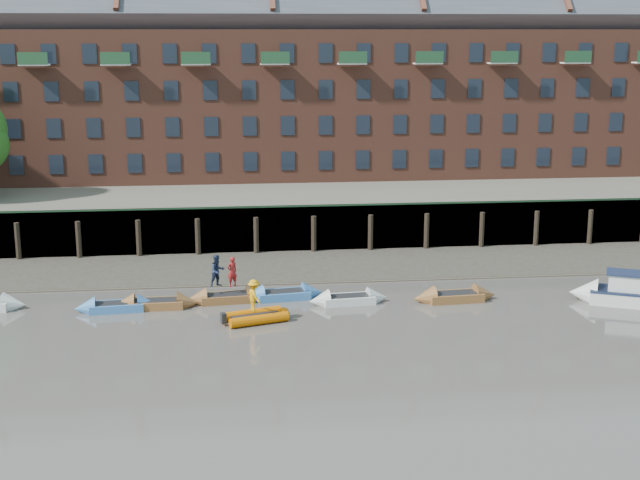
{
  "coord_description": "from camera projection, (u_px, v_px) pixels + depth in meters",
  "views": [
    {
      "loc": [
        -4.16,
        -38.25,
        15.13
      ],
      "look_at": [
        1.37,
        12.0,
        3.2
      ],
      "focal_mm": 50.0,
      "sensor_mm": 36.0,
      "label": 1
    }
  ],
  "objects": [
    {
      "name": "rowboat_1",
      "position": [
        117.0,
        307.0,
        49.23
      ],
      "size": [
        4.65,
        1.73,
        1.32
      ],
      "rotation": [
        0.0,
        0.0,
        0.09
      ],
      "color": "#3B73B7",
      "rests_on": "ground"
    },
    {
      "name": "person_rib_crew",
      "position": [
        254.0,
        296.0,
        47.03
      ],
      "size": [
        1.07,
        1.31,
        1.77
      ],
      "primitive_type": "imported",
      "rotation": [
        0.0,
        0.0,
        2.0
      ],
      "color": "orange",
      "rests_on": "rib_tender"
    },
    {
      "name": "ground",
      "position": [
        319.0,
        368.0,
        40.93
      ],
      "size": [
        220.0,
        220.0,
        0.0
      ],
      "primitive_type": "plane",
      "color": "#57524C",
      "rests_on": "ground"
    },
    {
      "name": "bank_terrace",
      "position": [
        273.0,
        194.0,
        75.39
      ],
      "size": [
        110.0,
        28.0,
        3.2
      ],
      "primitive_type": "cube",
      "color": "#5E594D",
      "rests_on": "ground"
    },
    {
      "name": "rowboat_4",
      "position": [
        283.0,
        295.0,
        51.42
      ],
      "size": [
        4.82,
        1.99,
        1.36
      ],
      "rotation": [
        0.0,
        0.0,
        0.14
      ],
      "color": "#3B73B7",
      "rests_on": "ground"
    },
    {
      "name": "rowboat_5",
      "position": [
        348.0,
        299.0,
        50.56
      ],
      "size": [
        4.64,
        1.7,
        1.32
      ],
      "rotation": [
        0.0,
        0.0,
        0.08
      ],
      "color": "silver",
      "rests_on": "ground"
    },
    {
      "name": "rowboat_2",
      "position": [
        156.0,
        304.0,
        49.71
      ],
      "size": [
        4.68,
        1.4,
        1.35
      ],
      "rotation": [
        0.0,
        0.0,
        0.01
      ],
      "color": "brown",
      "rests_on": "ground"
    },
    {
      "name": "rib_tender",
      "position": [
        258.0,
        316.0,
        47.46
      ],
      "size": [
        3.62,
        2.54,
        0.61
      ],
      "rotation": [
        0.0,
        0.0,
        0.3
      ],
      "color": "#CC5F01",
      "rests_on": "ground"
    },
    {
      "name": "mud_band",
      "position": [
        294.0,
        281.0,
        55.05
      ],
      "size": [
        110.0,
        1.6,
        0.1
      ],
      "primitive_type": "cube",
      "color": "#4C4336",
      "rests_on": "ground"
    },
    {
      "name": "rowboat_6",
      "position": [
        455.0,
        297.0,
        51.01
      ],
      "size": [
        4.98,
        1.79,
        1.42
      ],
      "rotation": [
        0.0,
        0.0,
        0.08
      ],
      "color": "brown",
      "rests_on": "ground"
    },
    {
      "name": "person_rower_b",
      "position": [
        217.0,
        271.0,
        50.53
      ],
      "size": [
        1.12,
        1.05,
        1.84
      ],
      "primitive_type": "imported",
      "rotation": [
        0.0,
        0.0,
        0.51
      ],
      "color": "#19233F",
      "rests_on": "rowboat_3"
    },
    {
      "name": "rowboat_3",
      "position": [
        227.0,
        298.0,
        50.84
      ],
      "size": [
        4.74,
        1.82,
        1.34
      ],
      "rotation": [
        0.0,
        0.0,
        0.11
      ],
      "color": "brown",
      "rests_on": "ground"
    },
    {
      "name": "motor_launch",
      "position": [
        615.0,
        293.0,
        50.55
      ],
      "size": [
        6.02,
        4.12,
        2.38
      ],
      "rotation": [
        0.0,
        0.0,
        2.71
      ],
      "color": "silver",
      "rests_on": "ground"
    },
    {
      "name": "person_rower_a",
      "position": [
        232.0,
        272.0,
        50.55
      ],
      "size": [
        0.76,
        0.69,
        1.74
      ],
      "primitive_type": "imported",
      "rotation": [
        0.0,
        0.0,
        3.7
      ],
      "color": "maroon",
      "rests_on": "rowboat_3"
    },
    {
      "name": "apartment_terrace",
      "position": [
        271.0,
        59.0,
        73.77
      ],
      "size": [
        80.6,
        15.56,
        20.98
      ],
      "color": "brown",
      "rests_on": "bank_terrace"
    },
    {
      "name": "river_wall",
      "position": [
        284.0,
        229.0,
        62.21
      ],
      "size": [
        110.0,
        1.23,
        3.3
      ],
      "color": "#2D2A26",
      "rests_on": "ground"
    },
    {
      "name": "foreshore",
      "position": [
        289.0,
        267.0,
        58.34
      ],
      "size": [
        110.0,
        8.0,
        0.5
      ],
      "primitive_type": "cube",
      "color": "#3D382F",
      "rests_on": "ground"
    }
  ]
}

